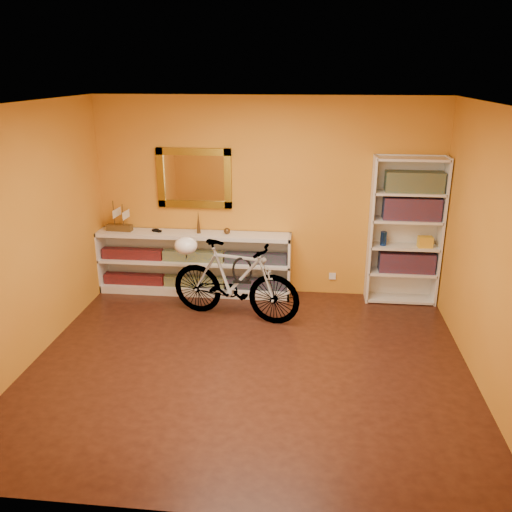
# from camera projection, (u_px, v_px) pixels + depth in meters

# --- Properties ---
(floor) EXTENTS (4.50, 4.00, 0.01)m
(floor) POSITION_uv_depth(u_px,v_px,m) (249.00, 365.00, 5.55)
(floor) COLOR black
(floor) RESTS_ON ground
(ceiling) EXTENTS (4.50, 4.00, 0.01)m
(ceiling) POSITION_uv_depth(u_px,v_px,m) (247.00, 104.00, 4.69)
(ceiling) COLOR silver
(ceiling) RESTS_ON ground
(back_wall) EXTENTS (4.50, 0.01, 2.60)m
(back_wall) POSITION_uv_depth(u_px,v_px,m) (267.00, 198.00, 7.00)
(back_wall) COLOR orange
(back_wall) RESTS_ON ground
(left_wall) EXTENTS (0.01, 4.00, 2.60)m
(left_wall) POSITION_uv_depth(u_px,v_px,m) (24.00, 238.00, 5.35)
(left_wall) COLOR orange
(left_wall) RESTS_ON ground
(right_wall) EXTENTS (0.01, 4.00, 2.60)m
(right_wall) POSITION_uv_depth(u_px,v_px,m) (493.00, 254.00, 4.89)
(right_wall) COLOR orange
(right_wall) RESTS_ON ground
(gilt_mirror) EXTENTS (0.98, 0.06, 0.78)m
(gilt_mirror) POSITION_uv_depth(u_px,v_px,m) (194.00, 178.00, 6.98)
(gilt_mirror) COLOR olive
(gilt_mirror) RESTS_ON back_wall
(wall_socket) EXTENTS (0.09, 0.02, 0.09)m
(wall_socket) POSITION_uv_depth(u_px,v_px,m) (332.00, 276.00, 7.24)
(wall_socket) COLOR silver
(wall_socket) RESTS_ON back_wall
(console_unit) EXTENTS (2.60, 0.35, 0.85)m
(console_unit) POSITION_uv_depth(u_px,v_px,m) (194.00, 263.00, 7.21)
(console_unit) COLOR silver
(console_unit) RESTS_ON floor
(cd_row_lower) EXTENTS (2.50, 0.13, 0.14)m
(cd_row_lower) POSITION_uv_depth(u_px,v_px,m) (194.00, 281.00, 7.28)
(cd_row_lower) COLOR black
(cd_row_lower) RESTS_ON console_unit
(cd_row_upper) EXTENTS (2.50, 0.13, 0.14)m
(cd_row_upper) POSITION_uv_depth(u_px,v_px,m) (193.00, 256.00, 7.16)
(cd_row_upper) COLOR navy
(cd_row_upper) RESTS_ON console_unit
(model_ship) EXTENTS (0.35, 0.16, 0.41)m
(model_ship) POSITION_uv_depth(u_px,v_px,m) (118.00, 216.00, 7.11)
(model_ship) COLOR #462F13
(model_ship) RESTS_ON console_unit
(toy_car) EXTENTS (0.00, 0.01, 0.00)m
(toy_car) POSITION_uv_depth(u_px,v_px,m) (157.00, 232.00, 7.12)
(toy_car) COLOR black
(toy_car) RESTS_ON console_unit
(bronze_ornament) EXTENTS (0.05, 0.05, 0.30)m
(bronze_ornament) POSITION_uv_depth(u_px,v_px,m) (198.00, 222.00, 7.01)
(bronze_ornament) COLOR #4F351B
(bronze_ornament) RESTS_ON console_unit
(decorative_orb) EXTENTS (0.09, 0.09, 0.09)m
(decorative_orb) POSITION_uv_depth(u_px,v_px,m) (227.00, 231.00, 7.01)
(decorative_orb) COLOR #4F351B
(decorative_orb) RESTS_ON console_unit
(bookcase) EXTENTS (0.90, 0.30, 1.90)m
(bookcase) POSITION_uv_depth(u_px,v_px,m) (405.00, 232.00, 6.78)
(bookcase) COLOR silver
(bookcase) RESTS_ON floor
(book_row_a) EXTENTS (0.70, 0.22, 0.26)m
(book_row_a) POSITION_uv_depth(u_px,v_px,m) (406.00, 262.00, 6.91)
(book_row_a) COLOR maroon
(book_row_a) RESTS_ON bookcase
(book_row_b) EXTENTS (0.70, 0.22, 0.28)m
(book_row_b) POSITION_uv_depth(u_px,v_px,m) (412.00, 208.00, 6.68)
(book_row_b) COLOR maroon
(book_row_b) RESTS_ON bookcase
(book_row_c) EXTENTS (0.70, 0.22, 0.25)m
(book_row_c) POSITION_uv_depth(u_px,v_px,m) (414.00, 182.00, 6.57)
(book_row_c) COLOR #1A505D
(book_row_c) RESTS_ON bookcase
(travel_mug) EXTENTS (0.08, 0.08, 0.18)m
(travel_mug) POSITION_uv_depth(u_px,v_px,m) (383.00, 239.00, 6.82)
(travel_mug) COLOR navy
(travel_mug) RESTS_ON bookcase
(red_tin) EXTENTS (0.18, 0.18, 0.20)m
(red_tin) POSITION_uv_depth(u_px,v_px,m) (393.00, 183.00, 6.63)
(red_tin) COLOR maroon
(red_tin) RESTS_ON bookcase
(yellow_bag) EXTENTS (0.18, 0.13, 0.14)m
(yellow_bag) POSITION_uv_depth(u_px,v_px,m) (425.00, 242.00, 6.76)
(yellow_bag) COLOR gold
(yellow_bag) RESTS_ON bookcase
(bicycle) EXTENTS (0.81, 1.72, 0.98)m
(bicycle) POSITION_uv_depth(u_px,v_px,m) (235.00, 280.00, 6.45)
(bicycle) COLOR silver
(bicycle) RESTS_ON floor
(helmet) EXTENTS (0.28, 0.27, 0.21)m
(helmet) POSITION_uv_depth(u_px,v_px,m) (186.00, 246.00, 6.53)
(helmet) COLOR white
(helmet) RESTS_ON bicycle
(u_lock) EXTENTS (0.24, 0.03, 0.24)m
(u_lock) POSITION_uv_depth(u_px,v_px,m) (242.00, 270.00, 6.37)
(u_lock) COLOR black
(u_lock) RESTS_ON bicycle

